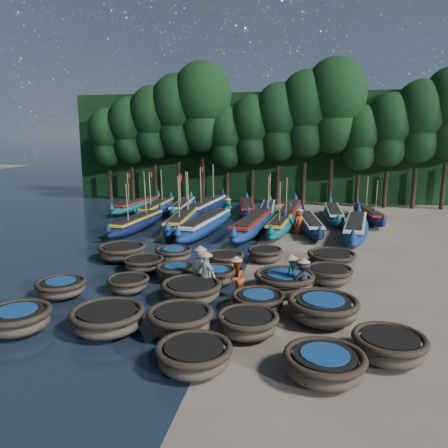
% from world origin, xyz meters
% --- Properties ---
extents(ground, '(120.00, 120.00, 0.00)m').
position_xyz_m(ground, '(0.00, 0.00, 0.00)').
color(ground, gray).
rests_on(ground, ground).
extents(foliage_wall, '(40.00, 3.00, 10.00)m').
position_xyz_m(foliage_wall, '(0.00, 23.50, 5.00)').
color(foliage_wall, black).
rests_on(foliage_wall, ground).
extents(coracle_3, '(2.16, 2.16, 0.76)m').
position_xyz_m(coracle_3, '(-0.07, -8.76, 0.43)').
color(coracle_3, brown).
rests_on(coracle_3, ground).
extents(coracle_4, '(2.18, 2.18, 0.74)m').
position_xyz_m(coracle_4, '(3.37, -8.53, 0.43)').
color(coracle_4, brown).
rests_on(coracle_4, ground).
extents(coracle_5, '(2.39, 2.39, 0.78)m').
position_xyz_m(coracle_5, '(-6.26, -7.57, 0.45)').
color(coracle_5, brown).
rests_on(coracle_5, ground).
extents(coracle_6, '(2.94, 2.94, 0.80)m').
position_xyz_m(coracle_6, '(-3.40, -7.03, 0.46)').
color(coracle_6, brown).
rests_on(coracle_6, ground).
extents(coracle_7, '(2.16, 2.16, 0.85)m').
position_xyz_m(coracle_7, '(-1.05, -6.77, 0.48)').
color(coracle_7, brown).
rests_on(coracle_7, ground).
extents(coracle_8, '(2.36, 2.36, 0.75)m').
position_xyz_m(coracle_8, '(1.07, -6.44, 0.43)').
color(coracle_8, brown).
rests_on(coracle_8, ground).
extents(coracle_9, '(2.44, 2.44, 0.79)m').
position_xyz_m(coracle_9, '(5.19, -7.23, 0.45)').
color(coracle_9, brown).
rests_on(coracle_9, ground).
extents(coracle_10, '(2.25, 2.25, 0.67)m').
position_xyz_m(coracle_10, '(-6.59, -4.45, 0.39)').
color(coracle_10, brown).
rests_on(coracle_10, ground).
extents(coracle_11, '(2.06, 2.06, 0.64)m').
position_xyz_m(coracle_11, '(-4.20, -3.50, 0.37)').
color(coracle_11, brown).
rests_on(coracle_11, ground).
extents(coracle_12, '(2.79, 2.79, 0.78)m').
position_xyz_m(coracle_12, '(-1.43, -4.00, 0.45)').
color(coracle_12, brown).
rests_on(coracle_12, ground).
extents(coracle_13, '(1.98, 1.98, 0.68)m').
position_xyz_m(coracle_13, '(1.17, -4.43, 0.39)').
color(coracle_13, brown).
rests_on(coracle_13, ground).
extents(coracle_14, '(2.81, 2.81, 0.85)m').
position_xyz_m(coracle_14, '(3.43, -4.94, 0.49)').
color(coracle_14, brown).
rests_on(coracle_14, ground).
extents(coracle_15, '(2.16, 2.16, 0.64)m').
position_xyz_m(coracle_15, '(-4.61, -0.76, 0.37)').
color(coracle_15, brown).
rests_on(coracle_15, ground).
extents(coracle_16, '(1.99, 1.99, 0.69)m').
position_xyz_m(coracle_16, '(-2.75, -1.73, 0.40)').
color(coracle_16, brown).
rests_on(coracle_16, ground).
extents(coracle_17, '(1.86, 1.86, 0.70)m').
position_xyz_m(coracle_17, '(-0.93, -1.90, 0.41)').
color(coracle_17, brown).
rests_on(coracle_17, ground).
extents(coracle_18, '(2.75, 2.75, 0.81)m').
position_xyz_m(coracle_18, '(1.98, -2.29, 0.47)').
color(coracle_18, brown).
rests_on(coracle_18, ground).
extents(coracle_19, '(2.02, 2.02, 0.70)m').
position_xyz_m(coracle_19, '(3.81, -0.83, 0.40)').
color(coracle_19, brown).
rests_on(coracle_19, ground).
extents(coracle_20, '(2.60, 2.60, 0.79)m').
position_xyz_m(coracle_20, '(-6.32, 0.72, 0.45)').
color(coracle_20, brown).
rests_on(coracle_20, ground).
extents(coracle_21, '(2.02, 2.02, 0.66)m').
position_xyz_m(coracle_21, '(-3.71, 1.07, 0.38)').
color(coracle_21, brown).
rests_on(coracle_21, ground).
extents(coracle_22, '(2.19, 2.19, 0.71)m').
position_xyz_m(coracle_22, '(-0.99, 0.49, 0.40)').
color(coracle_22, brown).
rests_on(coracle_22, ground).
extents(coracle_23, '(2.10, 2.10, 0.70)m').
position_xyz_m(coracle_23, '(0.81, 1.79, 0.40)').
color(coracle_23, brown).
rests_on(coracle_23, ground).
extents(coracle_24, '(2.75, 2.75, 0.76)m').
position_xyz_m(coracle_24, '(4.01, 1.43, 0.44)').
color(coracle_24, brown).
rests_on(coracle_24, ground).
extents(long_boat_2, '(2.01, 7.69, 3.28)m').
position_xyz_m(long_boat_2, '(-8.15, 7.27, 0.52)').
color(long_boat_2, '#0F1C37').
rests_on(long_boat_2, ground).
extents(long_boat_3, '(2.11, 8.72, 3.71)m').
position_xyz_m(long_boat_3, '(-5.34, 8.33, 0.59)').
color(long_boat_3, navy).
rests_on(long_boat_3, ground).
extents(long_boat_4, '(2.65, 9.05, 1.60)m').
position_xyz_m(long_boat_4, '(-3.55, 7.22, 0.61)').
color(long_boat_4, navy).
rests_on(long_boat_4, ground).
extents(long_boat_5, '(2.62, 9.02, 1.60)m').
position_xyz_m(long_boat_5, '(-0.59, 7.78, 0.61)').
color(long_boat_5, navy).
rests_on(long_boat_5, ground).
extents(long_boat_6, '(2.19, 8.07, 3.44)m').
position_xyz_m(long_boat_6, '(1.18, 8.77, 0.55)').
color(long_boat_6, '#10545D').
rests_on(long_boat_6, ground).
extents(long_boat_7, '(2.36, 7.47, 1.33)m').
position_xyz_m(long_boat_7, '(3.01, 9.05, 0.51)').
color(long_boat_7, '#0F1C37').
rests_on(long_boat_7, ground).
extents(long_boat_8, '(2.70, 8.72, 1.55)m').
position_xyz_m(long_boat_8, '(5.76, 8.17, 0.59)').
color(long_boat_8, navy).
rests_on(long_boat_8, ground).
extents(long_boat_9, '(2.49, 7.53, 3.24)m').
position_xyz_m(long_boat_9, '(-10.95, 14.22, 0.51)').
color(long_boat_9, '#10545D').
rests_on(long_boat_9, ground).
extents(long_boat_10, '(1.56, 8.27, 3.51)m').
position_xyz_m(long_boat_10, '(-8.77, 12.67, 0.56)').
color(long_boat_10, navy).
rests_on(long_boat_10, ground).
extents(long_boat_11, '(1.97, 7.68, 3.27)m').
position_xyz_m(long_boat_11, '(-7.01, 14.04, 0.52)').
color(long_boat_11, '#10545D').
rests_on(long_boat_11, ground).
extents(long_boat_12, '(2.47, 9.07, 3.87)m').
position_xyz_m(long_boat_12, '(-5.02, 13.96, 0.61)').
color(long_boat_12, '#0F1C37').
rests_on(long_boat_12, ground).
extents(long_boat_13, '(2.52, 7.70, 1.37)m').
position_xyz_m(long_boat_13, '(-1.88, 14.59, 0.52)').
color(long_boat_13, navy).
rests_on(long_boat_13, ground).
extents(long_boat_14, '(1.66, 7.56, 3.22)m').
position_xyz_m(long_boat_14, '(-0.20, 13.90, 0.51)').
color(long_boat_14, '#10545D').
rests_on(long_boat_14, ground).
extents(long_boat_15, '(1.96, 8.56, 1.51)m').
position_xyz_m(long_boat_15, '(1.56, 13.15, 0.57)').
color(long_boat_15, navy).
rests_on(long_boat_15, ground).
extents(long_boat_16, '(1.55, 7.70, 1.36)m').
position_xyz_m(long_boat_16, '(4.71, 13.19, 0.52)').
color(long_boat_16, '#10545D').
rests_on(long_boat_16, ground).
extents(long_boat_17, '(2.28, 7.36, 3.15)m').
position_xyz_m(long_boat_17, '(7.18, 13.49, 0.50)').
color(long_boat_17, '#0F1C37').
rests_on(long_boat_17, ground).
extents(fisherman_0, '(0.87, 0.57, 1.97)m').
position_xyz_m(fisherman_0, '(-1.40, -2.65, 0.94)').
color(fisherman_0, silver).
rests_on(fisherman_0, ground).
extents(fisherman_1, '(0.52, 0.61, 1.77)m').
position_xyz_m(fisherman_1, '(2.24, -2.56, 0.90)').
color(fisherman_1, '#1A6F6B').
rests_on(fisherman_1, ground).
extents(fisherman_2, '(0.84, 0.94, 1.82)m').
position_xyz_m(fisherman_2, '(0.18, -3.34, 0.86)').
color(fisherman_2, '#AD3C17').
rests_on(fisherman_2, ground).
extents(fisherman_3, '(1.13, 0.90, 1.74)m').
position_xyz_m(fisherman_3, '(2.72, -2.81, 0.81)').
color(fisherman_3, black).
rests_on(fisherman_3, ground).
extents(fisherman_4, '(1.05, 0.91, 1.89)m').
position_xyz_m(fisherman_4, '(-1.04, -3.17, 0.91)').
color(fisherman_4, silver).
rests_on(fisherman_4, ground).
extents(fisherman_5, '(1.16, 1.68, 1.94)m').
position_xyz_m(fisherman_5, '(-2.81, 11.06, 0.90)').
color(fisherman_5, '#1A6F6B').
rests_on(fisherman_5, ground).
extents(fisherman_6, '(0.85, 0.93, 1.80)m').
position_xyz_m(fisherman_6, '(2.30, 8.38, 0.86)').
color(fisherman_6, '#AD3C17').
rests_on(fisherman_6, ground).
extents(tree_0, '(3.68, 3.68, 8.68)m').
position_xyz_m(tree_0, '(-16.00, 20.00, 5.97)').
color(tree_0, black).
rests_on(tree_0, ground).
extents(tree_1, '(4.09, 4.09, 9.65)m').
position_xyz_m(tree_1, '(-13.70, 20.00, 6.65)').
color(tree_1, black).
rests_on(tree_1, ground).
extents(tree_2, '(4.51, 4.51, 10.63)m').
position_xyz_m(tree_2, '(-11.40, 20.00, 7.32)').
color(tree_2, black).
rests_on(tree_2, ground).
extents(tree_3, '(4.92, 4.92, 11.60)m').
position_xyz_m(tree_3, '(-9.10, 20.00, 8.00)').
color(tree_3, black).
rests_on(tree_3, ground).
extents(tree_4, '(5.34, 5.34, 12.58)m').
position_xyz_m(tree_4, '(-6.80, 20.00, 8.67)').
color(tree_4, black).
rests_on(tree_4, ground).
extents(tree_5, '(3.68, 3.68, 8.68)m').
position_xyz_m(tree_5, '(-4.50, 20.00, 5.97)').
color(tree_5, black).
rests_on(tree_5, ground).
extents(tree_6, '(4.09, 4.09, 9.65)m').
position_xyz_m(tree_6, '(-2.20, 20.00, 6.65)').
color(tree_6, black).
rests_on(tree_6, ground).
extents(tree_7, '(4.51, 4.51, 10.63)m').
position_xyz_m(tree_7, '(0.10, 20.00, 7.32)').
color(tree_7, black).
rests_on(tree_7, ground).
extents(tree_8, '(4.92, 4.92, 11.60)m').
position_xyz_m(tree_8, '(2.40, 20.00, 8.00)').
color(tree_8, black).
rests_on(tree_8, ground).
extents(tree_9, '(5.34, 5.34, 12.58)m').
position_xyz_m(tree_9, '(4.70, 20.00, 8.67)').
color(tree_9, black).
rests_on(tree_9, ground).
extents(tree_10, '(3.68, 3.68, 8.68)m').
position_xyz_m(tree_10, '(7.00, 20.00, 5.97)').
color(tree_10, black).
rests_on(tree_10, ground).
extents(tree_11, '(4.09, 4.09, 9.65)m').
position_xyz_m(tree_11, '(9.30, 20.00, 6.65)').
color(tree_11, black).
rests_on(tree_11, ground).
extents(tree_12, '(4.51, 4.51, 10.63)m').
position_xyz_m(tree_12, '(11.60, 20.00, 7.32)').
color(tree_12, black).
rests_on(tree_12, ground).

